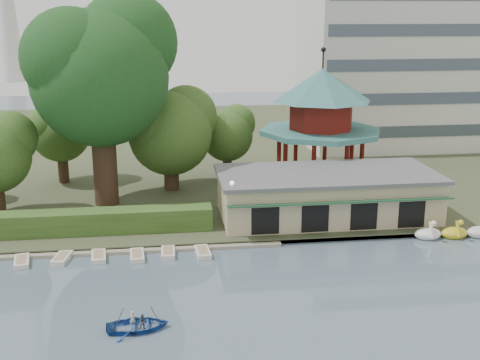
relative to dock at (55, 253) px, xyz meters
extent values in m
cube|color=#424930|center=(12.00, 34.80, 0.08)|extent=(220.00, 70.00, 0.40)
cube|color=gray|center=(12.00, 0.10, 0.03)|extent=(220.00, 0.60, 0.30)
cube|color=gray|center=(0.00, 0.00, 0.00)|extent=(34.00, 1.60, 0.24)
cube|color=#C1AD8A|center=(22.00, 4.80, 2.08)|extent=(18.00, 8.00, 3.60)
cube|color=#595B5E|center=(22.00, 4.80, 4.03)|extent=(18.60, 8.60, 0.30)
cube|color=#194C2D|center=(22.00, 0.50, 2.88)|extent=(18.00, 1.59, 0.45)
cylinder|color=#C1AD8A|center=(24.00, 14.80, 0.88)|extent=(10.40, 10.40, 1.20)
cylinder|color=#367372|center=(24.00, 14.80, 5.73)|extent=(12.40, 12.40, 0.50)
cylinder|color=maroon|center=(24.00, 14.80, 7.38)|extent=(6.40, 6.40, 2.80)
cone|color=#367372|center=(24.00, 14.80, 10.38)|extent=(10.00, 10.00, 3.20)
cylinder|color=black|center=(24.00, 14.80, 12.88)|extent=(0.16, 0.16, 1.80)
cube|color=silver|center=(42.00, 32.80, 10.28)|extent=(30.00, 14.00, 20.00)
cube|color=#3A5D24|center=(-3.00, 3.30, 1.18)|extent=(30.00, 2.00, 1.80)
cylinder|color=black|center=(13.50, 1.80, 2.28)|extent=(0.12, 0.12, 4.00)
sphere|color=beige|center=(13.50, 1.80, 4.38)|extent=(0.36, 0.36, 0.36)
cylinder|color=#3A281C|center=(3.00, 10.80, 4.89)|extent=(2.16, 2.16, 9.23)
sphere|color=#1D481D|center=(3.00, 10.80, 11.72)|extent=(12.02, 12.02, 12.02)
sphere|color=#1D481D|center=(5.40, 12.60, 14.68)|extent=(9.01, 9.01, 9.01)
sphere|color=#1D481D|center=(0.90, 9.60, 13.57)|extent=(8.41, 8.41, 8.41)
sphere|color=#3A5D24|center=(-4.75, 9.74, 6.82)|extent=(4.70, 4.70, 4.70)
cylinder|color=#3A281C|center=(9.00, 14.80, 2.55)|extent=(1.47, 1.47, 4.54)
sphere|color=#3A5D24|center=(9.00, 14.80, 5.91)|extent=(8.17, 8.17, 8.17)
sphere|color=#3A5D24|center=(10.63, 16.02, 7.37)|extent=(6.12, 6.12, 6.12)
sphere|color=#3A5D24|center=(7.57, 13.98, 6.82)|extent=(5.72, 5.72, 5.72)
cylinder|color=#3A281C|center=(15.00, 18.80, 2.08)|extent=(0.98, 0.98, 3.60)
sphere|color=#3A5D24|center=(15.00, 18.80, 4.75)|extent=(5.44, 5.44, 5.44)
sphere|color=#3A5D24|center=(16.09, 19.62, 5.90)|extent=(4.08, 4.08, 4.08)
sphere|color=#3A5D24|center=(14.05, 18.26, 5.47)|extent=(3.81, 3.81, 3.81)
cylinder|color=#3A281C|center=(-2.00, 18.80, 2.38)|extent=(1.07, 1.07, 4.20)
sphere|color=#3A5D24|center=(-2.00, 18.80, 5.49)|extent=(5.92, 5.92, 5.92)
sphere|color=#3A5D24|center=(-0.82, 19.69, 6.83)|extent=(4.44, 4.44, 4.44)
sphere|color=#3A5D24|center=(-3.04, 18.21, 6.33)|extent=(4.15, 4.15, 4.15)
ellipsoid|color=white|center=(28.90, -0.50, 0.23)|extent=(2.16, 1.44, 0.99)
cylinder|color=white|center=(28.90, -1.05, 0.78)|extent=(0.26, 0.79, 1.29)
sphere|color=white|center=(28.90, -1.35, 1.43)|extent=(0.44, 0.44, 0.44)
ellipsoid|color=gold|center=(31.08, -0.56, 0.23)|extent=(2.16, 1.44, 0.99)
cylinder|color=gold|center=(31.08, -1.11, 0.78)|extent=(0.26, 0.79, 1.29)
sphere|color=gold|center=(31.08, -1.41, 1.43)|extent=(0.44, 0.44, 0.44)
ellipsoid|color=silver|center=(33.19, -0.68, 0.23)|extent=(2.16, 1.44, 0.99)
cube|color=silver|center=(-2.05, -1.54, 0.06)|extent=(1.37, 2.44, 0.36)
cube|color=silver|center=(0.70, -1.28, 0.06)|extent=(1.38, 2.44, 0.36)
cube|color=silver|center=(3.32, -1.30, 0.06)|extent=(1.21, 2.38, 0.36)
cube|color=silver|center=(6.09, -1.52, 0.06)|extent=(1.15, 2.36, 0.36)
cube|color=silver|center=(8.35, -1.21, 0.06)|extent=(1.03, 2.31, 0.36)
cube|color=silver|center=(10.92, -1.50, 0.06)|extent=(1.17, 2.37, 0.36)
imported|color=#1E4895|center=(6.48, -12.02, 0.39)|extent=(5.15, 3.84, 1.02)
imported|color=silver|center=(6.18, -11.82, 0.46)|extent=(0.37, 0.26, 0.97)
imported|color=#3A4355|center=(6.78, -12.22, 0.45)|extent=(0.48, 0.38, 0.94)
cylinder|color=#3A281C|center=(5.28, -12.02, 0.23)|extent=(0.94, 0.29, 2.01)
cylinder|color=#3A281C|center=(7.68, -12.02, 0.23)|extent=(0.94, 0.29, 2.01)
camera|label=1|loc=(8.22, -43.02, 17.13)|focal=45.00mm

